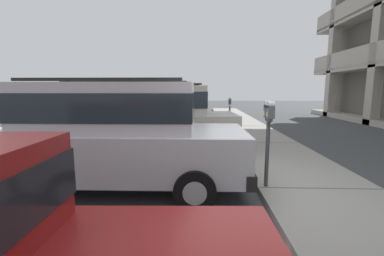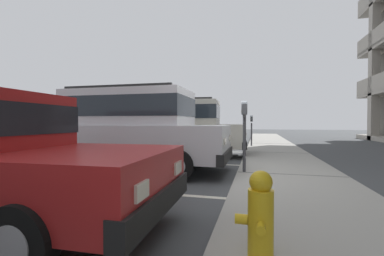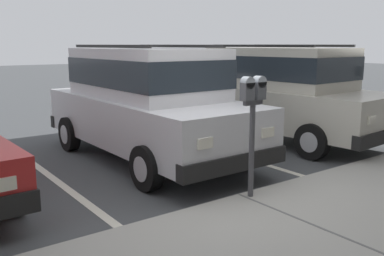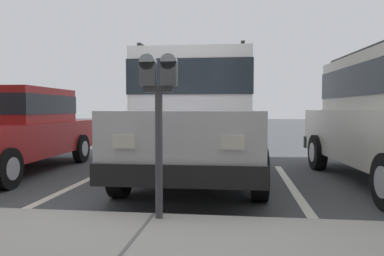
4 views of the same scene
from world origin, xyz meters
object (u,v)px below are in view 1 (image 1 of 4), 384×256
at_px(red_sedan, 158,115).
at_px(parking_meter_near, 268,124).
at_px(silver_suv, 115,132).
at_px(parking_meter_far, 230,109).

distance_m(red_sedan, parking_meter_near, 4.09).
bearing_deg(red_sedan, silver_suv, -8.73).
bearing_deg(parking_meter_near, silver_suv, -91.93).
distance_m(parking_meter_near, parking_meter_far, 6.44).
bearing_deg(silver_suv, red_sedan, 174.79).
distance_m(silver_suv, red_sedan, 3.15).
bearing_deg(parking_meter_near, red_sedan, -142.30).
relative_size(parking_meter_near, parking_meter_far, 1.09).
bearing_deg(parking_meter_far, red_sedan, -38.26).
relative_size(red_sedan, parking_meter_far, 3.48).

